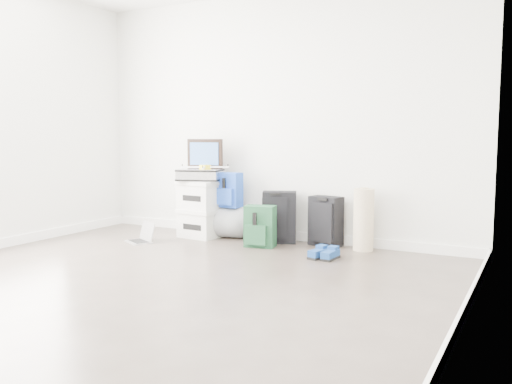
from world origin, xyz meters
The scene contains 14 objects.
ground centered at (0.00, 0.00, 0.00)m, with size 5.00×5.00×0.00m, color #3C322C.
room_envelope centered at (0.00, 0.02, 1.72)m, with size 4.52×5.02×2.71m.
boxes_stack centered at (-0.77, 2.16, 0.32)m, with size 0.48×0.40×0.64m.
briefcase centered at (-0.77, 2.16, 0.71)m, with size 0.47×0.34×0.13m, color #B2B2B7.
painting centered at (-0.77, 2.26, 0.94)m, with size 0.45×0.06×0.33m.
drone centered at (-0.69, 2.14, 0.80)m, with size 0.48×0.48×0.05m.
duffel_bag centered at (-0.47, 2.30, 0.18)m, with size 0.35×0.35×0.57m, color gray.
blue_backpack centered at (-0.47, 2.27, 0.54)m, with size 0.28×0.21×0.39m.
large_suitcase centered at (0.15, 2.29, 0.28)m, with size 0.41×0.35×0.55m.
green_backpack centered at (0.07, 1.99, 0.21)m, with size 0.34×0.27×0.43m.
carry_on centered at (0.65, 2.37, 0.26)m, with size 0.36×0.28×0.52m.
shoes centered at (0.86, 1.80, 0.04)m, with size 0.25×0.27×0.08m.
rolled_rug centered at (1.07, 2.33, 0.31)m, with size 0.20×0.20×0.62m, color tan.
laptop centered at (-1.17, 1.61, 0.05)m, with size 0.36×0.33×0.21m.
Camera 1 is at (2.64, -2.90, 1.15)m, focal length 38.00 mm.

